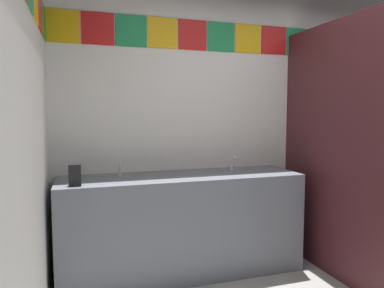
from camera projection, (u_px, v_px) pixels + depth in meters
wall_back at (245, 113)px, 3.59m from camera, size 3.69×0.09×2.80m
wall_side at (0, 115)px, 1.37m from camera, size 0.09×3.39×2.80m
vanity_counter at (182, 223)px, 3.13m from camera, size 2.08×0.59×0.87m
faucet_left at (120, 171)px, 3.01m from camera, size 0.04×0.10×0.14m
faucet_right at (233, 165)px, 3.33m from camera, size 0.04×0.10×0.14m
soap_dispenser at (75, 175)px, 2.65m from camera, size 0.09×0.09×0.16m
stall_divider at (375, 153)px, 2.83m from camera, size 0.92×1.47×2.18m
toilet at (362, 222)px, 3.60m from camera, size 0.39×0.49×0.74m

